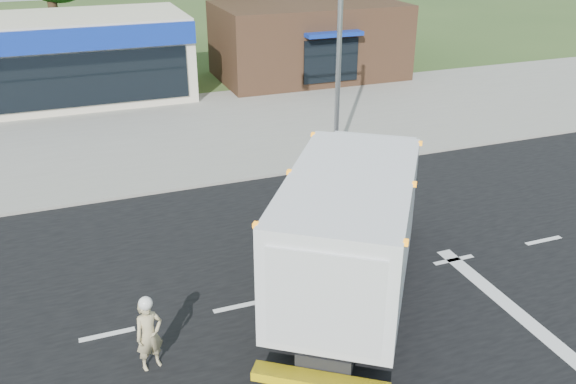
% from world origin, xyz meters
% --- Properties ---
extents(ground, '(120.00, 120.00, 0.00)m').
position_xyz_m(ground, '(0.00, 0.00, 0.00)').
color(ground, '#385123').
rests_on(ground, ground).
extents(road_asphalt, '(60.00, 14.00, 0.02)m').
position_xyz_m(road_asphalt, '(0.00, 0.00, 0.00)').
color(road_asphalt, black).
rests_on(road_asphalt, ground).
extents(sidewalk, '(60.00, 2.40, 0.12)m').
position_xyz_m(sidewalk, '(0.00, 8.20, 0.06)').
color(sidewalk, gray).
rests_on(sidewalk, ground).
extents(parking_apron, '(60.00, 9.00, 0.02)m').
position_xyz_m(parking_apron, '(0.00, 14.00, 0.01)').
color(parking_apron, gray).
rests_on(parking_apron, ground).
extents(lane_markings, '(55.20, 7.00, 0.01)m').
position_xyz_m(lane_markings, '(1.35, -1.35, 0.02)').
color(lane_markings, silver).
rests_on(lane_markings, road_asphalt).
extents(ems_box_truck, '(6.52, 7.93, 3.52)m').
position_xyz_m(ems_box_truck, '(-0.32, -0.49, 2.03)').
color(ems_box_truck, black).
rests_on(ems_box_truck, ground).
extents(emergency_worker, '(0.65, 0.52, 1.69)m').
position_xyz_m(emergency_worker, '(-5.22, -1.37, 0.84)').
color(emergency_worker, tan).
rests_on(emergency_worker, ground).
extents(brown_storefront, '(10.00, 6.70, 4.00)m').
position_xyz_m(brown_storefront, '(7.00, 19.98, 2.00)').
color(brown_storefront, '#382316').
rests_on(brown_storefront, ground).
extents(traffic_signal_pole, '(3.51, 0.25, 8.00)m').
position_xyz_m(traffic_signal_pole, '(2.35, 7.60, 4.92)').
color(traffic_signal_pole, gray).
rests_on(traffic_signal_pole, ground).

